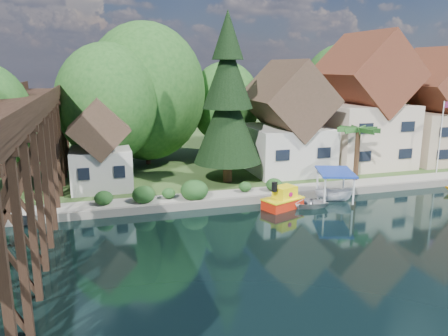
{
  "coord_description": "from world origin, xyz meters",
  "views": [
    {
      "loc": [
        -11.17,
        -23.77,
        10.89
      ],
      "look_at": [
        -2.41,
        6.0,
        3.61
      ],
      "focal_mm": 35.0,
      "sensor_mm": 36.0,
      "label": 1
    }
  ],
  "objects_px": {
    "conifer": "(228,102)",
    "house_center": "(363,109)",
    "shed": "(100,150)",
    "boat_white_a": "(302,201)",
    "house_left": "(286,125)",
    "palm_tree": "(358,131)",
    "boat_canopy": "(334,188)",
    "tugboat": "(283,200)",
    "trestle_bridge": "(17,158)",
    "house_right": "(436,113)",
    "flagpole": "(442,129)"
  },
  "relations": [
    {
      "from": "trestle_bridge",
      "to": "boat_white_a",
      "type": "xyz_separation_m",
      "value": [
        20.11,
        1.0,
        -4.92
      ]
    },
    {
      "from": "palm_tree",
      "to": "house_right",
      "type": "bearing_deg",
      "value": 22.33
    },
    {
      "from": "house_left",
      "to": "house_center",
      "type": "relative_size",
      "value": 0.79
    },
    {
      "from": "house_left",
      "to": "house_right",
      "type": "xyz_separation_m",
      "value": [
        18.0,
        0.0,
        0.64
      ]
    },
    {
      "from": "conifer",
      "to": "tugboat",
      "type": "relative_size",
      "value": 4.18
    },
    {
      "from": "house_center",
      "to": "boat_canopy",
      "type": "relative_size",
      "value": 3.01
    },
    {
      "from": "trestle_bridge",
      "to": "boat_canopy",
      "type": "bearing_deg",
      "value": 3.93
    },
    {
      "from": "tugboat",
      "to": "shed",
      "type": "bearing_deg",
      "value": 148.39
    },
    {
      "from": "palm_tree",
      "to": "house_left",
      "type": "bearing_deg",
      "value": 130.4
    },
    {
      "from": "trestle_bridge",
      "to": "shed",
      "type": "bearing_deg",
      "value": 61.81
    },
    {
      "from": "house_right",
      "to": "boat_canopy",
      "type": "bearing_deg",
      "value": -152.48
    },
    {
      "from": "shed",
      "to": "tugboat",
      "type": "relative_size",
      "value": 2.17
    },
    {
      "from": "house_right",
      "to": "boat_canopy",
      "type": "xyz_separation_m",
      "value": [
        -17.71,
        -9.23,
        -4.68
      ]
    },
    {
      "from": "trestle_bridge",
      "to": "conifer",
      "type": "relative_size",
      "value": 2.93
    },
    {
      "from": "flagpole",
      "to": "boat_canopy",
      "type": "relative_size",
      "value": 1.54
    },
    {
      "from": "palm_tree",
      "to": "tugboat",
      "type": "bearing_deg",
      "value": -154.89
    },
    {
      "from": "boat_canopy",
      "to": "conifer",
      "type": "bearing_deg",
      "value": 137.31
    },
    {
      "from": "flagpole",
      "to": "trestle_bridge",
      "type": "bearing_deg",
      "value": -171.3
    },
    {
      "from": "house_right",
      "to": "shed",
      "type": "xyz_separation_m",
      "value": [
        -36.0,
        -1.5,
        -1.95
      ]
    },
    {
      "from": "house_center",
      "to": "boat_canopy",
      "type": "height_order",
      "value": "house_center"
    },
    {
      "from": "palm_tree",
      "to": "boat_white_a",
      "type": "bearing_deg",
      "value": -150.07
    },
    {
      "from": "conifer",
      "to": "house_center",
      "type": "bearing_deg",
      "value": 11.02
    },
    {
      "from": "trestle_bridge",
      "to": "tugboat",
      "type": "relative_size",
      "value": 12.23
    },
    {
      "from": "tugboat",
      "to": "boat_white_a",
      "type": "bearing_deg",
      "value": -1.25
    },
    {
      "from": "conifer",
      "to": "flagpole",
      "type": "xyz_separation_m",
      "value": [
        21.16,
        -2.53,
        -2.91
      ]
    },
    {
      "from": "flagpole",
      "to": "boat_white_a",
      "type": "xyz_separation_m",
      "value": [
        -17.14,
        -4.7,
        -4.43
      ]
    },
    {
      "from": "house_right",
      "to": "conifer",
      "type": "relative_size",
      "value": 0.83
    },
    {
      "from": "tugboat",
      "to": "boat_canopy",
      "type": "distance_m",
      "value": 4.87
    },
    {
      "from": "trestle_bridge",
      "to": "flagpole",
      "type": "height_order",
      "value": "trestle_bridge"
    },
    {
      "from": "conifer",
      "to": "house_left",
      "type": "bearing_deg",
      "value": 20.62
    },
    {
      "from": "house_center",
      "to": "shed",
      "type": "bearing_deg",
      "value": -175.76
    },
    {
      "from": "boat_white_a",
      "to": "conifer",
      "type": "bearing_deg",
      "value": 57.04
    },
    {
      "from": "conifer",
      "to": "palm_tree",
      "type": "distance_m",
      "value": 12.22
    },
    {
      "from": "house_center",
      "to": "house_right",
      "type": "relative_size",
      "value": 1.12
    },
    {
      "from": "boat_canopy",
      "to": "palm_tree",
      "type": "bearing_deg",
      "value": 40.6
    },
    {
      "from": "shed",
      "to": "tugboat",
      "type": "bearing_deg",
      "value": -31.61
    },
    {
      "from": "house_right",
      "to": "boat_canopy",
      "type": "height_order",
      "value": "house_right"
    },
    {
      "from": "house_left",
      "to": "boat_canopy",
      "type": "bearing_deg",
      "value": -88.22
    },
    {
      "from": "flagpole",
      "to": "boat_canopy",
      "type": "bearing_deg",
      "value": -163.64
    },
    {
      "from": "house_right",
      "to": "house_center",
      "type": "bearing_deg",
      "value": 176.82
    },
    {
      "from": "tugboat",
      "to": "trestle_bridge",
      "type": "bearing_deg",
      "value": -176.78
    },
    {
      "from": "boat_white_a",
      "to": "shed",
      "type": "bearing_deg",
      "value": 89.14
    },
    {
      "from": "shed",
      "to": "boat_white_a",
      "type": "bearing_deg",
      "value": -28.84
    },
    {
      "from": "trestle_bridge",
      "to": "boat_white_a",
      "type": "distance_m",
      "value": 20.73
    },
    {
      "from": "shed",
      "to": "tugboat",
      "type": "distance_m",
      "value": 16.12
    },
    {
      "from": "conifer",
      "to": "boat_white_a",
      "type": "bearing_deg",
      "value": -60.94
    },
    {
      "from": "palm_tree",
      "to": "boat_white_a",
      "type": "height_order",
      "value": "palm_tree"
    },
    {
      "from": "conifer",
      "to": "boat_canopy",
      "type": "relative_size",
      "value": 3.27
    },
    {
      "from": "boat_white_a",
      "to": "palm_tree",
      "type": "bearing_deg",
      "value": -32.09
    },
    {
      "from": "flagpole",
      "to": "boat_canopy",
      "type": "xyz_separation_m",
      "value": [
        -13.97,
        -4.1,
        -3.77
      ]
    }
  ]
}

